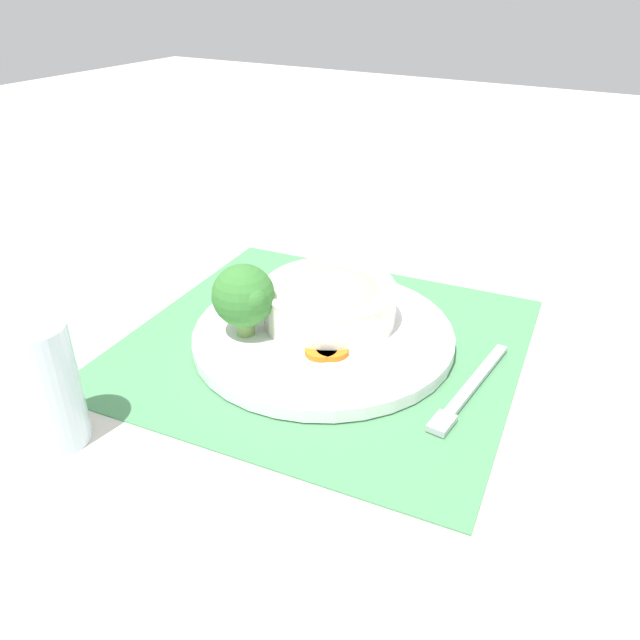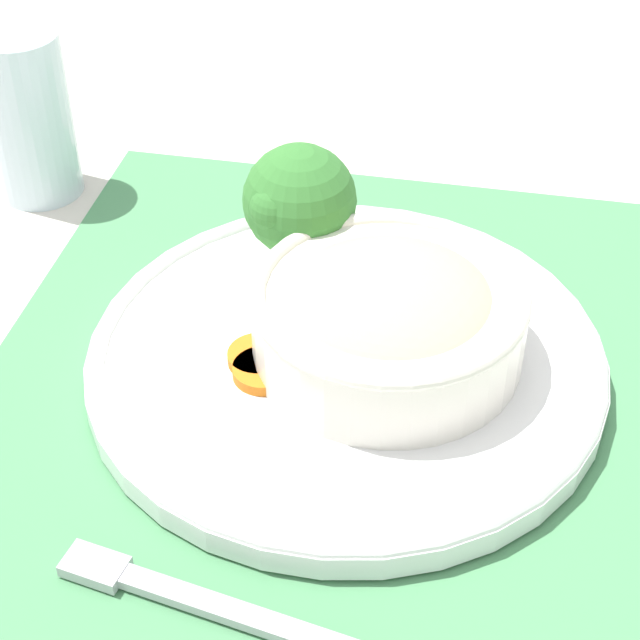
% 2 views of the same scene
% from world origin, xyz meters
% --- Properties ---
extents(ground_plane, '(4.00, 4.00, 0.00)m').
position_xyz_m(ground_plane, '(0.00, 0.00, 0.00)').
color(ground_plane, beige).
extents(placemat, '(0.50, 0.48, 0.00)m').
position_xyz_m(placemat, '(0.00, 0.00, 0.00)').
color(placemat, '#4C8C59').
rests_on(placemat, ground_plane).
extents(plate, '(0.31, 0.31, 0.02)m').
position_xyz_m(plate, '(0.00, 0.00, 0.02)').
color(plate, white).
rests_on(plate, placemat).
extents(bowl, '(0.16, 0.16, 0.06)m').
position_xyz_m(bowl, '(0.01, -0.02, 0.05)').
color(bowl, silver).
rests_on(bowl, plate).
extents(broccoli_floret, '(0.07, 0.07, 0.09)m').
position_xyz_m(broccoli_floret, '(0.08, 0.05, 0.07)').
color(broccoli_floret, '#759E51').
rests_on(broccoli_floret, plate).
extents(carrot_slice_near, '(0.04, 0.04, 0.01)m').
position_xyz_m(carrot_slice_near, '(-0.02, 0.05, 0.02)').
color(carrot_slice_near, orange).
rests_on(carrot_slice_near, plate).
extents(carrot_slice_middle, '(0.04, 0.04, 0.01)m').
position_xyz_m(carrot_slice_middle, '(-0.03, 0.04, 0.02)').
color(carrot_slice_middle, orange).
rests_on(carrot_slice_middle, plate).
extents(water_glass, '(0.06, 0.06, 0.13)m').
position_xyz_m(water_glass, '(0.14, 0.28, 0.06)').
color(water_glass, silver).
rests_on(water_glass, ground_plane).
extents(fork, '(0.03, 0.18, 0.01)m').
position_xyz_m(fork, '(-0.19, 0.02, 0.01)').
color(fork, '#B7B7BC').
rests_on(fork, placemat).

